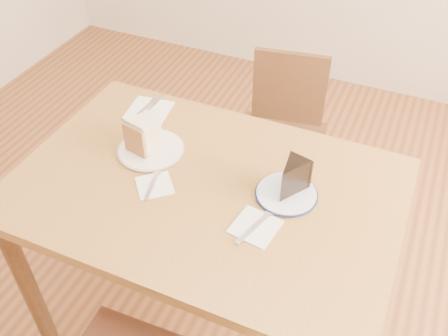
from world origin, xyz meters
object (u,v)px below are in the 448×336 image
at_px(table, 206,207).
at_px(plate_navy, 286,194).
at_px(chair_far, 282,135).
at_px(plate_cream, 151,150).
at_px(carrot_cake, 148,131).
at_px(chocolate_cake, 290,180).

distance_m(table, plate_navy, 0.27).
xyz_separation_m(table, plate_navy, (0.25, 0.06, 0.10)).
bearing_deg(chair_far, plate_navy, 98.50).
xyz_separation_m(table, plate_cream, (-0.24, 0.08, 0.10)).
xyz_separation_m(carrot_cake, chocolate_cake, (0.50, -0.03, -0.00)).
height_order(table, chocolate_cake, chocolate_cake).
bearing_deg(table, plate_cream, 161.91).
height_order(table, plate_cream, plate_cream).
height_order(plate_navy, carrot_cake, carrot_cake).
distance_m(plate_cream, chocolate_cake, 0.49).
xyz_separation_m(plate_cream, chocolate_cake, (0.49, -0.01, 0.06)).
relative_size(carrot_cake, chocolate_cake, 1.16).
bearing_deg(plate_navy, plate_cream, 177.93).
bearing_deg(plate_navy, chair_far, 107.82).
bearing_deg(table, chair_far, 87.64).
relative_size(plate_cream, chocolate_cake, 2.03).
height_order(table, carrot_cake, carrot_cake).
bearing_deg(carrot_cake, plate_navy, 8.47).
xyz_separation_m(chair_far, plate_cream, (-0.27, -0.65, 0.32)).
bearing_deg(carrot_cake, chair_far, 78.75).
height_order(carrot_cake, chocolate_cake, carrot_cake).
distance_m(table, chocolate_cake, 0.30).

